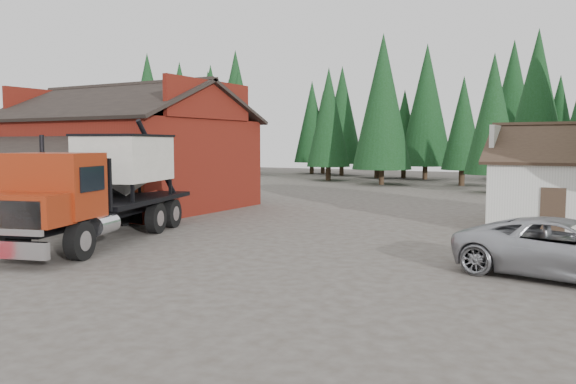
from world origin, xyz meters
The scene contains 8 objects.
ground centered at (0.00, 0.00, 0.00)m, with size 120.00×120.00×0.00m, color #463E37.
red_barn centered at (-11.00, 9.90, 2.69)m, with size 12.80×13.63×7.18m.
conifer_backdrop centered at (0.00, 42.00, 0.00)m, with size 76.00×16.00×16.00m, color black, non-canonical shape.
near_pine_a centered at (-22.00, 28.00, 6.39)m, with size 4.40×4.40×11.40m.
near_pine_b centered at (6.00, 30.00, 5.89)m, with size 3.96×3.96×10.40m.
near_pine_d centered at (-4.00, 34.00, 7.39)m, with size 5.28×5.28×13.40m.
feed_truck centered at (-3.50, 1.18, 2.21)m, with size 5.70×10.83×4.73m.
silver_car centered at (12.34, 3.02, 0.82)m, with size 2.73×5.92×1.65m, color #A7A9AF.
Camera 1 is at (12.98, -14.00, 3.73)m, focal length 35.00 mm.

